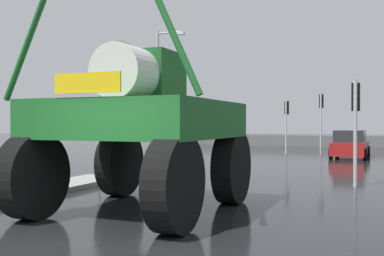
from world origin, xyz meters
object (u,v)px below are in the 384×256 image
object	(u,v)px
bare_tree_left	(117,63)
traffic_signal_far_right	(321,109)
traffic_signal_near_right	(356,109)
traffic_signal_near_left	(101,94)
traffic_signal_far_left	(287,114)
sedan_ahead	(350,145)
streetlight_far_left	(160,86)
oversize_sprayer	(141,126)

from	to	relation	value
bare_tree_left	traffic_signal_far_right	bearing A→B (deg)	22.99
traffic_signal_near_right	bare_tree_left	size ratio (longest dim) A/B	0.46
traffic_signal_near_left	traffic_signal_far_right	bearing A→B (deg)	66.36
traffic_signal_near_right	traffic_signal_far_left	distance (m)	15.26
sedan_ahead	traffic_signal_near_left	size ratio (longest dim) A/B	1.01
streetlight_far_left	traffic_signal_near_left	bearing A→B (deg)	-75.75
traffic_signal_near_left	traffic_signal_far_left	bearing A→B (deg)	73.78
traffic_signal_far_right	bare_tree_left	world-z (taller)	bare_tree_left
oversize_sprayer	bare_tree_left	xyz separation A→B (m)	(-10.16, 15.39, 3.78)
traffic_signal_far_right	bare_tree_left	distance (m)	12.91
traffic_signal_near_left	traffic_signal_far_right	distance (m)	15.82
oversize_sprayer	traffic_signal_near_left	distance (m)	7.70
traffic_signal_far_left	streetlight_far_left	distance (m)	8.25
traffic_signal_near_right	traffic_signal_near_left	bearing A→B (deg)	-179.91
traffic_signal_near_left	traffic_signal_far_right	world-z (taller)	traffic_signal_near_left
traffic_signal_near_right	traffic_signal_far_left	size ratio (longest dim) A/B	0.94
traffic_signal_near_right	traffic_signal_far_left	bearing A→B (deg)	108.41
sedan_ahead	streetlight_far_left	bearing A→B (deg)	101.57
sedan_ahead	traffic_signal_far_left	world-z (taller)	traffic_signal_far_left
oversize_sprayer	traffic_signal_near_right	world-z (taller)	oversize_sprayer
sedan_ahead	streetlight_far_left	size ratio (longest dim) A/B	0.56
oversize_sprayer	bare_tree_left	bearing A→B (deg)	33.49
traffic_signal_far_left	bare_tree_left	size ratio (longest dim) A/B	0.49
sedan_ahead	bare_tree_left	xyz separation A→B (m)	(-13.44, -2.37, 4.90)
traffic_signal_far_left	oversize_sprayer	bearing A→B (deg)	-88.03
traffic_signal_far_right	streetlight_far_left	bearing A→B (deg)	-153.85
traffic_signal_near_right	bare_tree_left	xyz separation A→B (m)	(-14.28, 9.56, 3.28)
traffic_signal_near_right	traffic_signal_far_right	world-z (taller)	traffic_signal_far_right
traffic_signal_near_left	streetlight_far_left	size ratio (longest dim) A/B	0.55
traffic_signal_near_left	streetlight_far_left	world-z (taller)	streetlight_far_left
bare_tree_left	traffic_signal_near_left	bearing A→B (deg)	-61.27
sedan_ahead	bare_tree_left	size ratio (longest dim) A/B	0.60
traffic_signal_far_left	traffic_signal_near_left	bearing A→B (deg)	-106.22
traffic_signal_near_left	traffic_signal_near_right	world-z (taller)	traffic_signal_near_left
traffic_signal_near_left	traffic_signal_far_right	size ratio (longest dim) A/B	1.08
oversize_sprayer	traffic_signal_far_left	world-z (taller)	oversize_sprayer
traffic_signal_near_right	traffic_signal_far_right	distance (m)	14.73
bare_tree_left	oversize_sprayer	bearing A→B (deg)	-56.56
traffic_signal_far_left	streetlight_far_left	size ratio (longest dim) A/B	0.46
traffic_signal_near_left	oversize_sprayer	bearing A→B (deg)	-49.80
traffic_signal_near_right	traffic_signal_far_left	world-z (taller)	traffic_signal_far_left
sedan_ahead	traffic_signal_far_right	bearing A→B (deg)	37.89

